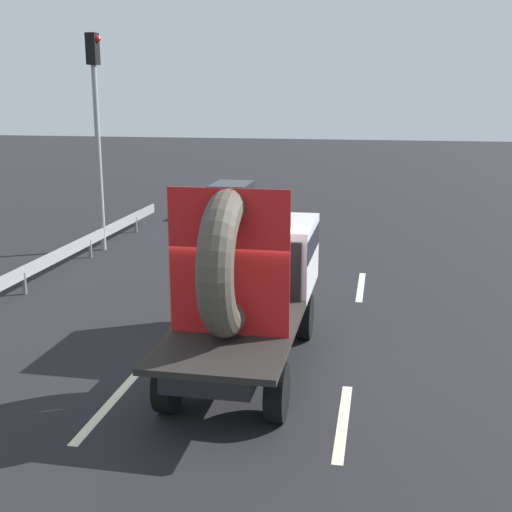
% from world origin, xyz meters
% --- Properties ---
extents(ground_plane, '(120.00, 120.00, 0.00)m').
position_xyz_m(ground_plane, '(0.00, 0.00, 0.00)').
color(ground_plane, black).
extents(flatbed_truck, '(2.02, 5.64, 3.43)m').
position_xyz_m(flatbed_truck, '(0.15, 0.70, 1.64)').
color(flatbed_truck, black).
rests_on(flatbed_truck, ground_plane).
extents(distant_sedan, '(1.67, 3.89, 1.27)m').
position_xyz_m(distant_sedan, '(-3.53, 15.17, 0.68)').
color(distant_sedan, black).
rests_on(distant_sedan, ground_plane).
extents(traffic_light, '(0.42, 0.36, 6.50)m').
position_xyz_m(traffic_light, '(-6.11, 8.33, 4.19)').
color(traffic_light, gray).
rests_on(traffic_light, ground_plane).
extents(guardrail, '(0.10, 15.14, 0.71)m').
position_xyz_m(guardrail, '(-6.08, 5.39, 0.53)').
color(guardrail, gray).
rests_on(guardrail, ground_plane).
extents(lane_dash_left_near, '(0.16, 2.77, 0.01)m').
position_xyz_m(lane_dash_left_near, '(-1.69, -1.62, 0.00)').
color(lane_dash_left_near, beige).
rests_on(lane_dash_left_near, ground_plane).
extents(lane_dash_left_far, '(0.16, 2.67, 0.01)m').
position_xyz_m(lane_dash_left_far, '(-1.69, 6.08, 0.00)').
color(lane_dash_left_far, beige).
rests_on(lane_dash_left_far, ground_plane).
extents(lane_dash_right_near, '(0.16, 2.46, 0.01)m').
position_xyz_m(lane_dash_right_near, '(1.99, -1.57, 0.00)').
color(lane_dash_right_near, beige).
rests_on(lane_dash_right_near, ground_plane).
extents(lane_dash_right_far, '(0.16, 2.62, 0.01)m').
position_xyz_m(lane_dash_right_far, '(1.99, 5.69, 0.00)').
color(lane_dash_right_far, beige).
rests_on(lane_dash_right_far, ground_plane).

